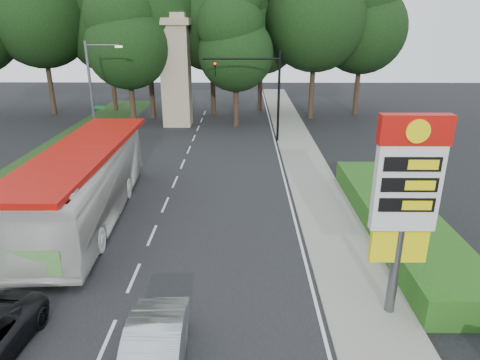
{
  "coord_description": "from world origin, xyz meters",
  "views": [
    {
      "loc": [
        4.24,
        -10.12,
        9.35
      ],
      "look_at": [
        4.06,
        9.03,
        2.2
      ],
      "focal_mm": 32.0,
      "sensor_mm": 36.0,
      "label": 1
    }
  ],
  "objects_px": {
    "gas_station_pylon": "(406,192)",
    "traffic_signal_mast": "(262,84)",
    "monument": "(176,70)",
    "transit_bus": "(86,184)",
    "streetlight_signs": "(94,91)",
    "sedan_silver": "(153,357)"
  },
  "relations": [
    {
      "from": "sedan_silver",
      "to": "monument",
      "type": "bearing_deg",
      "value": 95.12
    },
    {
      "from": "monument",
      "to": "sedan_silver",
      "type": "bearing_deg",
      "value": -83.01
    },
    {
      "from": "streetlight_signs",
      "to": "monument",
      "type": "xyz_separation_m",
      "value": [
        4.99,
        7.99,
        0.67
      ]
    },
    {
      "from": "streetlight_signs",
      "to": "gas_station_pylon",
      "type": "bearing_deg",
      "value": -51.04
    },
    {
      "from": "gas_station_pylon",
      "to": "traffic_signal_mast",
      "type": "xyz_separation_m",
      "value": [
        -3.52,
        22.0,
        0.22
      ]
    },
    {
      "from": "traffic_signal_mast",
      "to": "monument",
      "type": "height_order",
      "value": "monument"
    },
    {
      "from": "traffic_signal_mast",
      "to": "monument",
      "type": "relative_size",
      "value": 0.72
    },
    {
      "from": "transit_bus",
      "to": "streetlight_signs",
      "type": "bearing_deg",
      "value": 101.93
    },
    {
      "from": "monument",
      "to": "sedan_silver",
      "type": "height_order",
      "value": "monument"
    },
    {
      "from": "transit_bus",
      "to": "traffic_signal_mast",
      "type": "bearing_deg",
      "value": 54.43
    },
    {
      "from": "gas_station_pylon",
      "to": "traffic_signal_mast",
      "type": "height_order",
      "value": "traffic_signal_mast"
    },
    {
      "from": "streetlight_signs",
      "to": "sedan_silver",
      "type": "xyz_separation_m",
      "value": [
        8.78,
        -22.92,
        -3.68
      ]
    },
    {
      "from": "sedan_silver",
      "to": "streetlight_signs",
      "type": "bearing_deg",
      "value": 109.08
    },
    {
      "from": "traffic_signal_mast",
      "to": "transit_bus",
      "type": "relative_size",
      "value": 0.55
    },
    {
      "from": "streetlight_signs",
      "to": "transit_bus",
      "type": "xyz_separation_m",
      "value": [
        3.49,
        -12.65,
        -2.6
      ]
    },
    {
      "from": "gas_station_pylon",
      "to": "streetlight_signs",
      "type": "height_order",
      "value": "streetlight_signs"
    },
    {
      "from": "gas_station_pylon",
      "to": "monument",
      "type": "distance_m",
      "value": 30.17
    },
    {
      "from": "traffic_signal_mast",
      "to": "gas_station_pylon",
      "type": "bearing_deg",
      "value": -80.91
    },
    {
      "from": "transit_bus",
      "to": "sedan_silver",
      "type": "height_order",
      "value": "transit_bus"
    },
    {
      "from": "transit_bus",
      "to": "sedan_silver",
      "type": "xyz_separation_m",
      "value": [
        5.29,
        -10.27,
        -1.08
      ]
    },
    {
      "from": "traffic_signal_mast",
      "to": "monument",
      "type": "xyz_separation_m",
      "value": [
        -7.68,
        6.0,
        0.43
      ]
    },
    {
      "from": "transit_bus",
      "to": "gas_station_pylon",
      "type": "bearing_deg",
      "value": -33.58
    }
  ]
}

